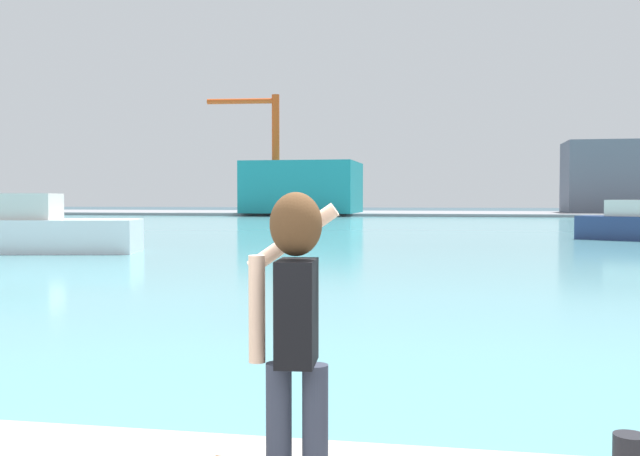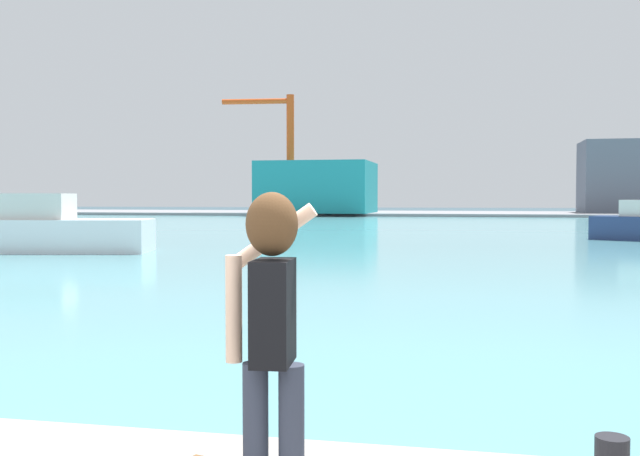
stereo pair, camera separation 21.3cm
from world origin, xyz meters
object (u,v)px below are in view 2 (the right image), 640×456
object	(u,v)px
person_photographer	(271,318)
port_crane	(283,142)
warehouse_left	(318,187)
boat_moored	(57,231)

from	to	relation	value
person_photographer	port_crane	size ratio (longest dim) A/B	0.11
warehouse_left	person_photographer	bearing A→B (deg)	-78.17
boat_moored	port_crane	world-z (taller)	port_crane
boat_moored	warehouse_left	world-z (taller)	warehouse_left
warehouse_left	port_crane	size ratio (longest dim) A/B	0.89
person_photographer	port_crane	world-z (taller)	port_crane
person_photographer	boat_moored	world-z (taller)	boat_moored
boat_moored	warehouse_left	bearing A→B (deg)	80.75
boat_moored	person_photographer	bearing A→B (deg)	-67.47
person_photographer	boat_moored	bearing A→B (deg)	29.06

